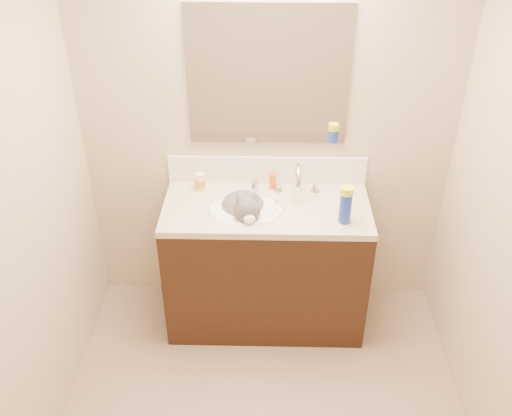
{
  "coord_description": "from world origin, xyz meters",
  "views": [
    {
      "loc": [
        0.0,
        -1.78,
        2.66
      ],
      "look_at": [
        -0.06,
        0.92,
        0.88
      ],
      "focal_mm": 40.0,
      "sensor_mm": 36.0,
      "label": 1
    }
  ],
  "objects_px": {
    "basin": "(246,219)",
    "cat": "(244,211)",
    "vanity_cabinet": "(266,267)",
    "pill_bottle": "(200,182)",
    "spray_can": "(345,208)",
    "silver_jar": "(255,185)",
    "amber_bottle": "(273,181)",
    "faucet": "(297,182)"
  },
  "relations": [
    {
      "from": "vanity_cabinet",
      "to": "basin",
      "type": "height_order",
      "value": "basin"
    },
    {
      "from": "pill_bottle",
      "to": "amber_bottle",
      "type": "bearing_deg",
      "value": 3.34
    },
    {
      "from": "cat",
      "to": "basin",
      "type": "bearing_deg",
      "value": -79.61
    },
    {
      "from": "cat",
      "to": "amber_bottle",
      "type": "distance_m",
      "value": 0.28
    },
    {
      "from": "basin",
      "to": "cat",
      "type": "height_order",
      "value": "cat"
    },
    {
      "from": "basin",
      "to": "faucet",
      "type": "bearing_deg",
      "value": 29.12
    },
    {
      "from": "basin",
      "to": "pill_bottle",
      "type": "height_order",
      "value": "pill_bottle"
    },
    {
      "from": "basin",
      "to": "spray_can",
      "type": "bearing_deg",
      "value": -11.69
    },
    {
      "from": "cat",
      "to": "pill_bottle",
      "type": "xyz_separation_m",
      "value": [
        -0.27,
        0.18,
        0.08
      ]
    },
    {
      "from": "silver_jar",
      "to": "amber_bottle",
      "type": "xyz_separation_m",
      "value": [
        0.11,
        0.02,
        0.02
      ]
    },
    {
      "from": "silver_jar",
      "to": "amber_bottle",
      "type": "bearing_deg",
      "value": 8.66
    },
    {
      "from": "vanity_cabinet",
      "to": "basin",
      "type": "bearing_deg",
      "value": -165.96
    },
    {
      "from": "cat",
      "to": "silver_jar",
      "type": "bearing_deg",
      "value": 60.22
    },
    {
      "from": "vanity_cabinet",
      "to": "faucet",
      "type": "relative_size",
      "value": 4.29
    },
    {
      "from": "vanity_cabinet",
      "to": "pill_bottle",
      "type": "bearing_deg",
      "value": 155.91
    },
    {
      "from": "faucet",
      "to": "amber_bottle",
      "type": "bearing_deg",
      "value": 154.8
    },
    {
      "from": "faucet",
      "to": "basin",
      "type": "bearing_deg",
      "value": -150.88
    },
    {
      "from": "vanity_cabinet",
      "to": "cat",
      "type": "bearing_deg",
      "value": -178.52
    },
    {
      "from": "spray_can",
      "to": "silver_jar",
      "type": "bearing_deg",
      "value": 146.53
    },
    {
      "from": "silver_jar",
      "to": "basin",
      "type": "bearing_deg",
      "value": -102.23
    },
    {
      "from": "basin",
      "to": "cat",
      "type": "relative_size",
      "value": 1.07
    },
    {
      "from": "cat",
      "to": "vanity_cabinet",
      "type": "bearing_deg",
      "value": -11.29
    },
    {
      "from": "vanity_cabinet",
      "to": "pill_bottle",
      "type": "xyz_separation_m",
      "value": [
        -0.4,
        0.18,
        0.5
      ]
    },
    {
      "from": "vanity_cabinet",
      "to": "amber_bottle",
      "type": "xyz_separation_m",
      "value": [
        0.04,
        0.21,
        0.5
      ]
    },
    {
      "from": "faucet",
      "to": "amber_bottle",
      "type": "height_order",
      "value": "faucet"
    },
    {
      "from": "faucet",
      "to": "pill_bottle",
      "type": "height_order",
      "value": "faucet"
    },
    {
      "from": "silver_jar",
      "to": "spray_can",
      "type": "xyz_separation_m",
      "value": [
        0.5,
        -0.33,
        0.06
      ]
    },
    {
      "from": "vanity_cabinet",
      "to": "cat",
      "type": "xyz_separation_m",
      "value": [
        -0.13,
        -0.0,
        0.42
      ]
    },
    {
      "from": "pill_bottle",
      "to": "cat",
      "type": "bearing_deg",
      "value": -34.1
    },
    {
      "from": "faucet",
      "to": "cat",
      "type": "xyz_separation_m",
      "value": [
        -0.31,
        -0.14,
        -0.12
      ]
    },
    {
      "from": "faucet",
      "to": "cat",
      "type": "height_order",
      "value": "faucet"
    },
    {
      "from": "faucet",
      "to": "silver_jar",
      "type": "height_order",
      "value": "faucet"
    },
    {
      "from": "faucet",
      "to": "pill_bottle",
      "type": "bearing_deg",
      "value": 175.82
    },
    {
      "from": "pill_bottle",
      "to": "spray_can",
      "type": "relative_size",
      "value": 0.59
    },
    {
      "from": "vanity_cabinet",
      "to": "pill_bottle",
      "type": "height_order",
      "value": "pill_bottle"
    },
    {
      "from": "cat",
      "to": "amber_bottle",
      "type": "bearing_deg",
      "value": 38.57
    },
    {
      "from": "silver_jar",
      "to": "cat",
      "type": "bearing_deg",
      "value": -107.01
    },
    {
      "from": "cat",
      "to": "pill_bottle",
      "type": "relative_size",
      "value": 3.94
    },
    {
      "from": "faucet",
      "to": "spray_can",
      "type": "distance_m",
      "value": 0.38
    },
    {
      "from": "pill_bottle",
      "to": "spray_can",
      "type": "height_order",
      "value": "spray_can"
    },
    {
      "from": "silver_jar",
      "to": "spray_can",
      "type": "height_order",
      "value": "spray_can"
    },
    {
      "from": "basin",
      "to": "amber_bottle",
      "type": "distance_m",
      "value": 0.31
    }
  ]
}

